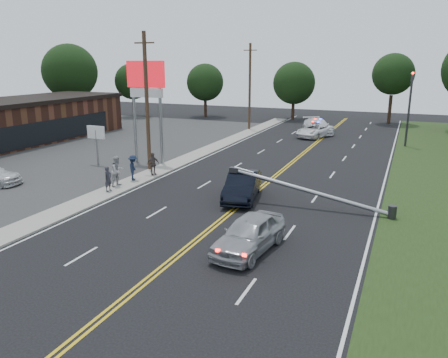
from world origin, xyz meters
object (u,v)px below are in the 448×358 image
at_px(waiting_sedan, 249,234).
at_px(bystander_d, 153,164).
at_px(pylon_sign, 146,88).
at_px(emergency_b, 317,126).
at_px(bystander_a, 108,179).
at_px(traffic_signal, 410,102).
at_px(utility_pole_mid, 147,102).
at_px(emergency_a, 315,131).
at_px(utility_pole_far, 250,87).
at_px(bystander_c, 133,168).
at_px(small_sign, 96,136).
at_px(bystander_b, 118,171).
at_px(crashed_sedan, 242,186).
at_px(fallen_streetlight, 318,193).

xyz_separation_m(waiting_sedan, bystander_d, (-10.61, 9.25, 0.14)).
xyz_separation_m(pylon_sign, emergency_b, (9.36, 20.53, -5.17)).
bearing_deg(bystander_a, waiting_sedan, -109.63).
distance_m(traffic_signal, utility_pole_mid, 25.12).
height_order(emergency_a, bystander_a, bystander_a).
distance_m(utility_pole_far, waiting_sedan, 35.02).
distance_m(bystander_a, bystander_c, 2.81).
bearing_deg(small_sign, utility_pole_far, 77.69).
relative_size(bystander_b, bystander_d, 1.24).
distance_m(crashed_sedan, emergency_a, 23.75).
bearing_deg(bystander_b, traffic_signal, -27.20).
height_order(pylon_sign, waiting_sedan, pylon_sign).
distance_m(utility_pole_mid, crashed_sedan, 10.62).
xyz_separation_m(emergency_a, bystander_d, (-7.15, -21.29, 0.20)).
bearing_deg(waiting_sedan, fallen_streetlight, 83.46).
relative_size(small_sign, bystander_c, 1.80).
bearing_deg(emergency_a, bystander_a, -89.09).
xyz_separation_m(utility_pole_mid, bystander_c, (0.73, -3.17, -4.10)).
bearing_deg(bystander_b, bystander_d, -0.30).
bearing_deg(traffic_signal, emergency_a, 168.52).
xyz_separation_m(traffic_signal, bystander_a, (-16.71, -23.97, -3.30)).
distance_m(traffic_signal, fallen_streetlight, 22.62).
relative_size(waiting_sedan, bystander_b, 2.32).
bearing_deg(traffic_signal, pylon_sign, -139.61).
relative_size(pylon_sign, bystander_d, 5.01).
bearing_deg(bystander_a, utility_pole_mid, 11.10).
bearing_deg(utility_pole_far, crashed_sedan, -71.02).
distance_m(crashed_sedan, bystander_c, 8.21).
height_order(crashed_sedan, emergency_b, emergency_b).
height_order(waiting_sedan, emergency_b, emergency_b).
xyz_separation_m(pylon_sign, crashed_sedan, (10.20, -5.89, -5.19)).
bearing_deg(traffic_signal, small_sign, -141.10).
relative_size(traffic_signal, fallen_streetlight, 0.75).
relative_size(emergency_a, bystander_a, 3.30).
height_order(bystander_a, bystander_d, bystander_d).
distance_m(traffic_signal, bystander_c, 27.19).
relative_size(traffic_signal, emergency_b, 1.24).
relative_size(pylon_sign, small_sign, 2.58).
bearing_deg(bystander_c, emergency_b, -43.81).
xyz_separation_m(small_sign, bystander_d, (5.99, -1.44, -1.42)).
relative_size(pylon_sign, fallen_streetlight, 0.85).
relative_size(fallen_streetlight, bystander_d, 5.86).
distance_m(small_sign, bystander_d, 6.32).
bearing_deg(fallen_streetlight, emergency_b, 101.35).
xyz_separation_m(pylon_sign, small_sign, (-3.50, -2.00, -3.66)).
xyz_separation_m(pylon_sign, traffic_signal, (18.80, 16.00, -1.79)).
relative_size(emergency_a, bystander_c, 3.00).
distance_m(utility_pole_far, emergency_a, 9.66).
bearing_deg(bystander_a, emergency_b, -10.76).
bearing_deg(waiting_sedan, pylon_sign, 142.73).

